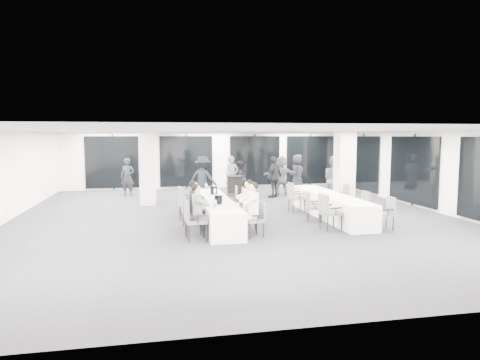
% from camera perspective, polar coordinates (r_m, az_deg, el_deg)
% --- Properties ---
extents(room, '(14.04, 16.04, 2.84)m').
position_cam_1_polar(room, '(14.91, 1.92, 1.16)').
color(room, '#25252A').
rests_on(room, ground).
extents(column_left, '(0.60, 0.60, 2.80)m').
position_cam_1_polar(column_left, '(16.61, -12.24, 1.57)').
color(column_left, silver).
rests_on(column_left, floor).
extents(column_right, '(0.60, 0.60, 2.80)m').
position_cam_1_polar(column_right, '(15.89, 13.74, 1.33)').
color(column_right, silver).
rests_on(column_right, floor).
extents(banquet_table_main, '(0.90, 5.00, 0.75)m').
position_cam_1_polar(banquet_table_main, '(12.86, -3.32, -4.17)').
color(banquet_table_main, white).
rests_on(banquet_table_main, floor).
extents(banquet_table_side, '(0.90, 5.00, 0.75)m').
position_cam_1_polar(banquet_table_side, '(14.18, 11.85, -3.34)').
color(banquet_table_side, white).
rests_on(banquet_table_side, floor).
extents(cocktail_table, '(0.73, 0.73, 1.02)m').
position_cam_1_polar(cocktail_table, '(17.22, -0.64, -1.10)').
color(cocktail_table, black).
rests_on(cocktail_table, floor).
extents(chair_main_left_near, '(0.55, 0.61, 1.03)m').
position_cam_1_polar(chair_main_left_near, '(10.83, -6.33, -4.97)').
color(chair_main_left_near, '#4A4C50').
rests_on(chair_main_left_near, floor).
extents(chair_main_left_second, '(0.56, 0.60, 0.97)m').
position_cam_1_polar(chair_main_left_second, '(11.58, -6.61, -4.46)').
color(chair_main_left_second, '#4A4C50').
rests_on(chair_main_left_second, floor).
extents(chair_main_left_mid, '(0.55, 0.59, 0.94)m').
position_cam_1_polar(chair_main_left_mid, '(12.34, -6.89, -3.89)').
color(chair_main_left_mid, '#4A4C50').
rests_on(chair_main_left_mid, floor).
extents(chair_main_left_fourth, '(0.62, 0.65, 1.02)m').
position_cam_1_polar(chair_main_left_fourth, '(13.28, -7.23, -2.98)').
color(chair_main_left_fourth, '#4A4C50').
rests_on(chair_main_left_fourth, floor).
extents(chair_main_left_far, '(0.51, 0.55, 0.93)m').
position_cam_1_polar(chair_main_left_far, '(14.44, -7.52, -2.47)').
color(chair_main_left_far, '#4A4C50').
rests_on(chair_main_left_far, floor).
extents(chair_main_right_near, '(0.57, 0.59, 0.93)m').
position_cam_1_polar(chair_main_right_near, '(11.21, 2.18, -4.89)').
color(chair_main_right_near, '#4A4C50').
rests_on(chair_main_right_near, floor).
extents(chair_main_right_second, '(0.54, 0.58, 0.93)m').
position_cam_1_polar(chair_main_right_second, '(11.74, 1.57, -4.38)').
color(chair_main_right_second, '#4A4C50').
rests_on(chair_main_right_second, floor).
extents(chair_main_right_mid, '(0.63, 0.66, 1.04)m').
position_cam_1_polar(chair_main_right_mid, '(12.59, 0.71, -3.39)').
color(chair_main_right_mid, '#4A4C50').
rests_on(chair_main_right_mid, floor).
extents(chair_main_right_fourth, '(0.55, 0.60, 0.99)m').
position_cam_1_polar(chair_main_right_fourth, '(13.53, -0.14, -2.83)').
color(chair_main_right_fourth, '#4A4C50').
rests_on(chair_main_right_fourth, floor).
extents(chair_main_right_far, '(0.51, 0.56, 0.92)m').
position_cam_1_polar(chair_main_right_far, '(14.63, -1.01, -2.33)').
color(chair_main_right_far, '#4A4C50').
rests_on(chair_main_right_far, floor).
extents(chair_side_left_near, '(0.57, 0.62, 1.02)m').
position_cam_1_polar(chair_side_left_near, '(12.13, 11.66, -3.91)').
color(chair_side_left_near, '#4A4C50').
rests_on(chair_side_left_near, floor).
extents(chair_side_left_mid, '(0.53, 0.56, 0.89)m').
position_cam_1_polar(chair_side_left_mid, '(13.33, 9.54, -3.30)').
color(chair_side_left_mid, '#4A4C50').
rests_on(chair_side_left_mid, floor).
extents(chair_side_left_far, '(0.54, 0.59, 1.02)m').
position_cam_1_polar(chair_side_left_far, '(14.84, 7.28, -2.05)').
color(chair_side_left_far, '#4A4C50').
rests_on(chair_side_left_far, floor).
extents(chair_side_right_near, '(0.48, 0.53, 0.92)m').
position_cam_1_polar(chair_side_right_near, '(12.72, 18.92, -3.91)').
color(chair_side_right_near, '#4A4C50').
rests_on(chair_side_right_near, floor).
extents(chair_side_right_mid, '(0.49, 0.53, 0.89)m').
position_cam_1_polar(chair_side_right_mid, '(13.97, 15.97, -3.03)').
color(chair_side_right_mid, '#4A4C50').
rests_on(chair_side_right_mid, floor).
extents(chair_side_right_far, '(0.50, 0.56, 0.96)m').
position_cam_1_polar(chair_side_right_far, '(15.26, 13.50, -2.07)').
color(chair_side_right_far, '#4A4C50').
rests_on(chair_side_right_far, floor).
extents(seated_guest_a, '(0.50, 0.38, 1.44)m').
position_cam_1_polar(seated_guest_a, '(10.82, -5.44, -3.77)').
color(seated_guest_a, '#55575C').
rests_on(seated_guest_a, floor).
extents(seated_guest_b, '(0.50, 0.38, 1.44)m').
position_cam_1_polar(seated_guest_b, '(11.54, -5.80, -3.16)').
color(seated_guest_b, black).
rests_on(seated_guest_b, floor).
extents(seated_guest_c, '(0.50, 0.38, 1.44)m').
position_cam_1_polar(seated_guest_c, '(11.10, 1.40, -3.49)').
color(seated_guest_c, silver).
rests_on(seated_guest_c, floor).
extents(seated_guest_d, '(0.50, 0.38, 1.44)m').
position_cam_1_polar(seated_guest_d, '(11.67, 0.78, -3.03)').
color(seated_guest_d, silver).
rests_on(seated_guest_d, floor).
extents(standing_guest_a, '(0.87, 0.77, 1.98)m').
position_cam_1_polar(standing_guest_a, '(18.66, -1.09, 0.91)').
color(standing_guest_a, '#55575C').
rests_on(standing_guest_a, floor).
extents(standing_guest_b, '(0.96, 0.82, 1.70)m').
position_cam_1_polar(standing_guest_b, '(18.95, -0.03, 0.57)').
color(standing_guest_b, black).
rests_on(standing_guest_b, floor).
extents(standing_guest_c, '(1.48, 1.23, 2.04)m').
position_cam_1_polar(standing_guest_c, '(17.31, -4.97, 0.60)').
color(standing_guest_c, black).
rests_on(standing_guest_c, floor).
extents(standing_guest_d, '(1.32, 1.27, 2.00)m').
position_cam_1_polar(standing_guest_d, '(18.13, 4.57, 0.77)').
color(standing_guest_d, black).
rests_on(standing_guest_d, floor).
extents(standing_guest_e, '(0.71, 1.03, 1.98)m').
position_cam_1_polar(standing_guest_e, '(20.05, 7.66, 1.21)').
color(standing_guest_e, black).
rests_on(standing_guest_e, floor).
extents(standing_guest_f, '(1.91, 1.06, 1.96)m').
position_cam_1_polar(standing_guest_f, '(19.02, 5.54, 0.95)').
color(standing_guest_f, '#55575C').
rests_on(standing_guest_f, floor).
extents(standing_guest_g, '(0.82, 0.73, 1.86)m').
position_cam_1_polar(standing_guest_g, '(19.24, -14.77, 0.69)').
color(standing_guest_g, black).
rests_on(standing_guest_g, floor).
extents(standing_guest_h, '(0.84, 1.12, 2.08)m').
position_cam_1_polar(standing_guest_h, '(17.14, 12.41, 0.48)').
color(standing_guest_h, '#55575C').
rests_on(standing_guest_h, floor).
extents(ice_bucket_near, '(0.22, 0.22, 0.25)m').
position_cam_1_polar(ice_bucket_near, '(11.87, -2.89, -2.58)').
color(ice_bucket_near, black).
rests_on(ice_bucket_near, banquet_table_main).
extents(ice_bucket_far, '(0.23, 0.23, 0.27)m').
position_cam_1_polar(ice_bucket_far, '(13.74, -3.50, -1.38)').
color(ice_bucket_far, black).
rests_on(ice_bucket_far, banquet_table_main).
extents(water_bottle_a, '(0.07, 0.07, 0.23)m').
position_cam_1_polar(water_bottle_a, '(11.03, -3.31, -3.29)').
color(water_bottle_a, silver).
rests_on(water_bottle_a, banquet_table_main).
extents(water_bottle_b, '(0.08, 0.08, 0.24)m').
position_cam_1_polar(water_bottle_b, '(13.28, -3.37, -1.68)').
color(water_bottle_b, silver).
rests_on(water_bottle_b, banquet_table_main).
extents(water_bottle_c, '(0.08, 0.08, 0.24)m').
position_cam_1_polar(water_bottle_c, '(14.68, -4.53, -0.96)').
color(water_bottle_c, silver).
rests_on(water_bottle_c, banquet_table_main).
extents(plate_a, '(0.20, 0.20, 0.03)m').
position_cam_1_polar(plate_a, '(11.57, -2.72, -3.37)').
color(plate_a, white).
rests_on(plate_a, banquet_table_main).
extents(plate_b, '(0.21, 0.21, 0.03)m').
position_cam_1_polar(plate_b, '(11.01, -1.53, -3.85)').
color(plate_b, white).
rests_on(plate_b, banquet_table_main).
extents(plate_c, '(0.21, 0.21, 0.03)m').
position_cam_1_polar(plate_c, '(12.44, -2.65, -2.71)').
color(plate_c, white).
rests_on(plate_c, banquet_table_main).
extents(wine_glass, '(0.08, 0.08, 0.21)m').
position_cam_1_polar(wine_glass, '(10.68, -0.31, -3.35)').
color(wine_glass, silver).
rests_on(wine_glass, banquet_table_main).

